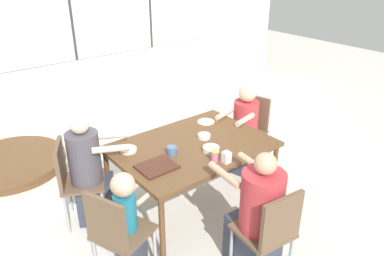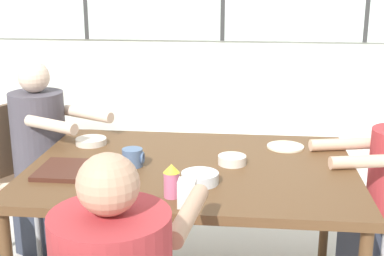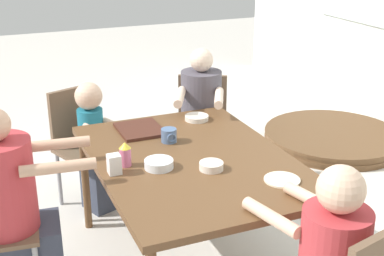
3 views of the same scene
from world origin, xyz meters
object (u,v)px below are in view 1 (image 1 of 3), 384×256
object	(u,v)px
chair_for_man_teal_shirt	(271,229)
person_woman_green_shirt	(90,175)
person_toddler	(128,223)
sippy_cup	(214,154)
chair_for_toddler	(115,231)
bowl_fruit	(128,150)
person_man_blue_shirt	(243,132)
chair_for_woman_green_shirt	(72,176)
coffee_mug	(172,151)
bowl_cereal	(211,149)
folded_table_stack	(12,163)
milk_carton_small	(226,157)
bowl_white_shallow	(204,136)
person_man_teal_shirt	(257,219)
chair_for_man_blue_shirt	(251,125)

from	to	relation	value
chair_for_man_teal_shirt	person_woman_green_shirt	world-z (taller)	person_woman_green_shirt
person_toddler	sippy_cup	size ratio (longest dim) A/B	6.93
chair_for_man_teal_shirt	chair_for_toddler	distance (m)	1.20
sippy_cup	bowl_fruit	xyz separation A→B (m)	(-0.52, 0.65, -0.05)
person_man_blue_shirt	bowl_fruit	world-z (taller)	person_man_blue_shirt
person_toddler	chair_for_woman_green_shirt	bearing A→B (deg)	165.11
chair_for_man_teal_shirt	bowl_fruit	size ratio (longest dim) A/B	5.46
person_woman_green_shirt	coffee_mug	bearing A→B (deg)	78.68
chair_for_toddler	person_man_blue_shirt	bearing A→B (deg)	86.40
bowl_cereal	bowl_fruit	size ratio (longest dim) A/B	0.99
chair_for_man_teal_shirt	person_toddler	xyz separation A→B (m)	(-0.81, 0.79, -0.04)
folded_table_stack	milk_carton_small	bearing A→B (deg)	-61.83
chair_for_man_teal_shirt	bowl_fruit	distance (m)	1.50
bowl_cereal	chair_for_woman_green_shirt	bearing A→B (deg)	146.02
person_toddler	bowl_white_shallow	xyz separation A→B (m)	(1.13, 0.40, 0.27)
person_woman_green_shirt	bowl_fruit	size ratio (longest dim) A/B	7.10
person_man_blue_shirt	chair_for_woman_green_shirt	bearing A→B (deg)	68.46
person_woman_green_shirt	folded_table_stack	bearing A→B (deg)	-139.17
person_man_teal_shirt	coffee_mug	size ratio (longest dim) A/B	11.18
chair_for_toddler	bowl_fruit	bearing A→B (deg)	121.50
person_toddler	bowl_white_shallow	bearing A→B (deg)	88.41
person_woman_green_shirt	milk_carton_small	size ratio (longest dim) A/B	10.66
chair_for_woman_green_shirt	sippy_cup	bearing A→B (deg)	74.62
chair_for_man_blue_shirt	chair_for_toddler	distance (m)	2.32
person_woman_green_shirt	bowl_fruit	bearing A→B (deg)	88.56
chair_for_man_blue_shirt	coffee_mug	size ratio (longest dim) A/B	8.65
person_woman_green_shirt	person_man_blue_shirt	distance (m)	1.87
chair_for_man_blue_shirt	sippy_cup	xyz separation A→B (m)	(-1.17, -0.64, 0.28)
chair_for_woman_green_shirt	folded_table_stack	bearing A→B (deg)	-143.97
sippy_cup	bowl_white_shallow	xyz separation A→B (m)	(0.23, 0.41, -0.05)
person_toddler	coffee_mug	size ratio (longest dim) A/B	9.52
folded_table_stack	bowl_white_shallow	bearing A→B (deg)	-53.13
person_man_teal_shirt	coffee_mug	xyz separation A→B (m)	(-0.16, 0.95, 0.27)
person_woman_green_shirt	folded_table_stack	size ratio (longest dim) A/B	0.88
person_man_teal_shirt	person_toddler	world-z (taller)	person_man_teal_shirt
person_man_blue_shirt	bowl_cereal	distance (m)	1.05
bowl_white_shallow	bowl_fruit	xyz separation A→B (m)	(-0.74, 0.23, -0.00)
chair_for_man_blue_shirt	chair_for_toddler	size ratio (longest dim) A/B	1.00
person_man_blue_shirt	folded_table_stack	size ratio (longest dim) A/B	0.83
chair_for_toddler	milk_carton_small	bearing A→B (deg)	66.81
chair_for_toddler	bowl_white_shallow	bearing A→B (deg)	88.59
chair_for_man_blue_shirt	bowl_cereal	world-z (taller)	chair_for_man_blue_shirt
chair_for_woman_green_shirt	chair_for_man_teal_shirt	size ratio (longest dim) A/B	1.00
person_woman_green_shirt	bowl_cereal	size ratio (longest dim) A/B	7.15
chair_for_toddler	sippy_cup	xyz separation A→B (m)	(1.04, 0.04, 0.28)
chair_for_man_blue_shirt	bowl_fruit	bearing A→B (deg)	76.65
person_toddler	folded_table_stack	bearing A→B (deg)	167.14
bowl_fruit	milk_carton_small	bearing A→B (deg)	-51.07
bowl_white_shallow	folded_table_stack	distance (m)	2.54
coffee_mug	folded_table_stack	bearing A→B (deg)	116.55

